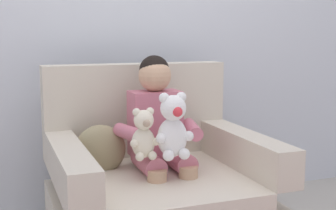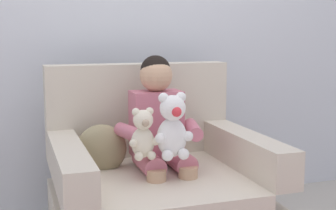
{
  "view_description": "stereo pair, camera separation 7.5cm",
  "coord_description": "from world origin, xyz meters",
  "px_view_note": "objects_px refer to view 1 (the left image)",
  "views": [
    {
      "loc": [
        -0.74,
        -2.11,
        1.1
      ],
      "look_at": [
        0.03,
        -0.05,
        0.76
      ],
      "focal_mm": 49.63,
      "sensor_mm": 36.0,
      "label": 1
    },
    {
      "loc": [
        -0.67,
        -2.14,
        1.1
      ],
      "look_at": [
        0.03,
        -0.05,
        0.76
      ],
      "focal_mm": 49.63,
      "sensor_mm": 36.0,
      "label": 2
    }
  ],
  "objects_px": {
    "seated_child": "(159,128)",
    "plush_white": "(173,128)",
    "armchair": "(156,193)",
    "plush_cream": "(144,135)",
    "throw_pillow": "(100,150)"
  },
  "relations": [
    {
      "from": "armchair",
      "to": "plush_cream",
      "type": "xyz_separation_m",
      "value": [
        -0.11,
        -0.14,
        0.34
      ]
    },
    {
      "from": "plush_white",
      "to": "throw_pillow",
      "type": "bearing_deg",
      "value": 138.77
    },
    {
      "from": "armchair",
      "to": "seated_child",
      "type": "relative_size",
      "value": 1.26
    },
    {
      "from": "plush_cream",
      "to": "seated_child",
      "type": "bearing_deg",
      "value": 51.85
    },
    {
      "from": "throw_pillow",
      "to": "armchair",
      "type": "bearing_deg",
      "value": -26.46
    },
    {
      "from": "armchair",
      "to": "plush_white",
      "type": "height_order",
      "value": "armchair"
    },
    {
      "from": "seated_child",
      "to": "plush_white",
      "type": "relative_size",
      "value": 2.64
    },
    {
      "from": "armchair",
      "to": "plush_white",
      "type": "xyz_separation_m",
      "value": [
        0.02,
        -0.17,
        0.37
      ]
    },
    {
      "from": "armchair",
      "to": "seated_child",
      "type": "height_order",
      "value": "seated_child"
    },
    {
      "from": "throw_pillow",
      "to": "plush_cream",
      "type": "bearing_deg",
      "value": -60.76
    },
    {
      "from": "plush_white",
      "to": "plush_cream",
      "type": "height_order",
      "value": "plush_white"
    },
    {
      "from": "seated_child",
      "to": "plush_cream",
      "type": "height_order",
      "value": "seated_child"
    },
    {
      "from": "seated_child",
      "to": "plush_cream",
      "type": "distance_m",
      "value": 0.22
    },
    {
      "from": "seated_child",
      "to": "plush_cream",
      "type": "relative_size",
      "value": 3.41
    },
    {
      "from": "armchair",
      "to": "throw_pillow",
      "type": "bearing_deg",
      "value": 153.54
    }
  ]
}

